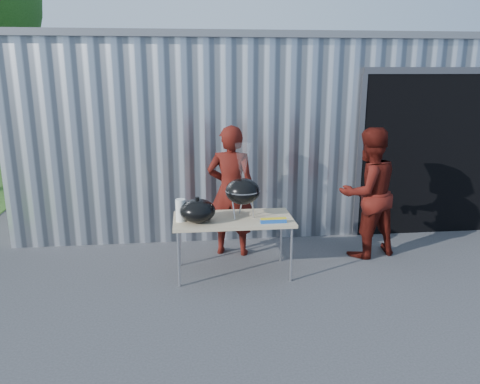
{
  "coord_description": "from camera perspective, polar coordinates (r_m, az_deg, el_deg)",
  "views": [
    {
      "loc": [
        -0.56,
        -5.13,
        2.57
      ],
      "look_at": [
        0.09,
        0.6,
        1.05
      ],
      "focal_mm": 35.0,
      "sensor_mm": 36.0,
      "label": 1
    }
  ],
  "objects": [
    {
      "name": "ground",
      "position": [
        5.76,
        -0.22,
        -11.72
      ],
      "size": [
        80.0,
        80.0,
        0.0
      ],
      "primitive_type": "plane",
      "color": "#3A3A3C"
    },
    {
      "name": "building",
      "position": [
        9.88,
        2.17,
        8.75
      ],
      "size": [
        8.2,
        6.2,
        3.1
      ],
      "color": "silver",
      "rests_on": "ground"
    },
    {
      "name": "folding_table",
      "position": [
        5.92,
        -0.85,
        -3.56
      ],
      "size": [
        1.5,
        0.75,
        0.75
      ],
      "color": "tan",
      "rests_on": "ground"
    },
    {
      "name": "kettle_grill",
      "position": [
        5.84,
        0.32,
        0.87
      ],
      "size": [
        0.44,
        0.44,
        0.94
      ],
      "color": "black",
      "rests_on": "folding_table"
    },
    {
      "name": "grill_lid",
      "position": [
        5.74,
        -5.19,
        -2.28
      ],
      "size": [
        0.44,
        0.44,
        0.32
      ],
      "color": "black",
      "rests_on": "folding_table"
    },
    {
      "name": "paper_towels",
      "position": [
        5.79,
        -7.25,
        -2.22
      ],
      "size": [
        0.12,
        0.12,
        0.28
      ],
      "primitive_type": "cylinder",
      "color": "white",
      "rests_on": "folding_table"
    },
    {
      "name": "white_tub",
      "position": [
        6.04,
        -6.23,
        -2.36
      ],
      "size": [
        0.2,
        0.15,
        0.1
      ],
      "primitive_type": "cube",
      "color": "white",
      "rests_on": "folding_table"
    },
    {
      "name": "foil_box",
      "position": [
        5.72,
        4.1,
        -3.49
      ],
      "size": [
        0.32,
        0.05,
        0.06
      ],
      "color": "#194DA5",
      "rests_on": "folding_table"
    },
    {
      "name": "person_cook",
      "position": [
        6.52,
        -1.09,
        0.12
      ],
      "size": [
        0.76,
        0.59,
        1.84
      ],
      "primitive_type": "imported",
      "rotation": [
        0.0,
        0.0,
        2.9
      ],
      "color": "#450F0A",
      "rests_on": "ground"
    },
    {
      "name": "person_bystander",
      "position": [
        6.72,
        15.3,
        -0.1
      ],
      "size": [
        1.04,
        0.91,
        1.82
      ],
      "primitive_type": "imported",
      "rotation": [
        0.0,
        0.0,
        3.43
      ],
      "color": "#450F0A",
      "rests_on": "ground"
    }
  ]
}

